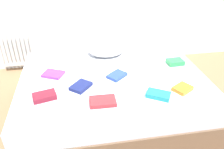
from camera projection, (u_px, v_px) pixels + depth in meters
ground_plane at (113, 111)px, 2.72m from camera, size 8.00×8.00×0.00m
bed at (113, 94)px, 2.59m from camera, size 2.00×1.50×0.50m
radiator at (17, 49)px, 3.37m from camera, size 0.45×0.04×0.53m
pillow at (106, 49)px, 2.86m from camera, size 0.45×0.35×0.15m
textbook_orange at (183, 89)px, 2.21m from camera, size 0.22×0.21×0.04m
textbook_teal at (158, 95)px, 2.12m from camera, size 0.25×0.22×0.04m
textbook_green at (175, 62)px, 2.67m from camera, size 0.19×0.14×0.05m
textbook_red at (103, 101)px, 2.03m from camera, size 0.24×0.16×0.04m
textbook_maroon at (44, 96)px, 2.09m from camera, size 0.23×0.18×0.05m
textbook_blue at (117, 75)px, 2.42m from camera, size 0.24×0.23×0.03m
textbook_navy at (81, 86)px, 2.25m from camera, size 0.24×0.25×0.03m
textbook_purple at (53, 74)px, 2.45m from camera, size 0.26×0.23×0.03m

